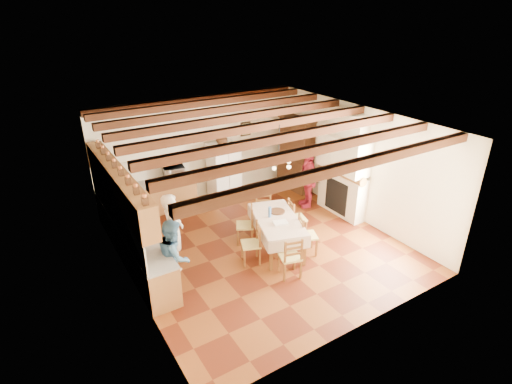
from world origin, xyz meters
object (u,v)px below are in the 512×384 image
(chair_end_near, at_px, (290,256))
(microwave, at_px, (174,172))
(refrigerator, at_px, (224,171))
(chair_left_near, at_px, (251,243))
(chair_right_far, at_px, (297,218))
(chair_left_far, at_px, (245,225))
(person_woman_red, at_px, (308,179))
(dining_table, at_px, (277,221))
(chair_right_near, at_px, (308,235))
(person_man, at_px, (174,232))
(person_woman_blue, at_px, (175,256))
(hutch, at_px, (296,154))
(chair_end_far, at_px, (264,209))

(chair_end_near, xyz_separation_m, microwave, (-0.81, 4.32, 0.58))
(microwave, bearing_deg, refrigerator, 3.45)
(chair_left_near, xyz_separation_m, chair_right_far, (1.59, 0.41, 0.00))
(chair_left_near, xyz_separation_m, chair_left_far, (0.31, 0.79, 0.00))
(chair_left_near, xyz_separation_m, person_woman_red, (2.82, 1.56, 0.34))
(dining_table, xyz_separation_m, person_woman_red, (2.01, 1.40, 0.11))
(chair_right_near, height_order, chair_right_far, same)
(chair_right_far, distance_m, microwave, 3.67)
(chair_right_near, relative_size, person_man, 0.55)
(refrigerator, relative_size, chair_left_far, 1.73)
(chair_left_far, bearing_deg, person_woman_blue, -38.94)
(dining_table, bearing_deg, microwave, 109.71)
(dining_table, distance_m, person_woman_blue, 2.56)
(hutch, distance_m, chair_left_far, 3.61)
(chair_left_near, bearing_deg, hutch, 151.20)
(chair_right_near, xyz_separation_m, person_man, (-2.76, 1.10, 0.40))
(microwave, bearing_deg, chair_right_near, -57.82)
(refrigerator, distance_m, person_man, 3.65)
(hutch, bearing_deg, person_woman_blue, -155.94)
(hutch, height_order, person_woman_red, hutch)
(hutch, relative_size, person_man, 1.28)
(chair_left_far, xyz_separation_m, chair_end_far, (0.83, 0.44, 0.00))
(person_woman_blue, bearing_deg, hutch, -36.38)
(chair_left_far, distance_m, microwave, 2.81)
(refrigerator, height_order, chair_left_far, refrigerator)
(dining_table, height_order, microwave, microwave)
(dining_table, bearing_deg, chair_end_far, 72.33)
(person_man, bearing_deg, chair_left_far, -67.49)
(hutch, distance_m, chair_left_near, 4.33)
(chair_left_far, bearing_deg, hutch, 152.76)
(hutch, distance_m, dining_table, 3.60)
(chair_right_near, xyz_separation_m, microwave, (-1.67, 3.84, 0.58))
(chair_right_far, height_order, microwave, microwave)
(chair_end_far, relative_size, person_woman_blue, 0.61)
(dining_table, xyz_separation_m, chair_right_near, (0.48, -0.54, -0.24))
(person_woman_blue, relative_size, microwave, 2.80)
(refrigerator, xyz_separation_m, chair_right_near, (0.20, -3.70, -0.35))
(chair_end_near, relative_size, person_woman_red, 0.58)
(microwave, bearing_deg, chair_end_near, -70.63)
(chair_right_near, bearing_deg, chair_left_far, 62.08)
(hutch, xyz_separation_m, chair_left_near, (-3.29, -2.74, -0.64))
(person_man, bearing_deg, person_woman_red, -58.59)
(refrigerator, bearing_deg, hutch, -15.48)
(refrigerator, bearing_deg, chair_right_far, -80.83)
(hutch, xyz_separation_m, microwave, (-3.66, 0.72, -0.07))
(chair_left_far, height_order, person_woman_blue, person_woman_blue)
(person_man, bearing_deg, chair_right_far, -75.51)
(refrigerator, distance_m, chair_right_far, 2.98)
(chair_right_near, relative_size, person_woman_blue, 0.61)
(chair_right_far, xyz_separation_m, chair_end_near, (-1.15, -1.27, 0.00))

